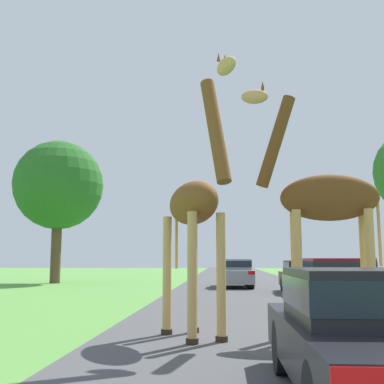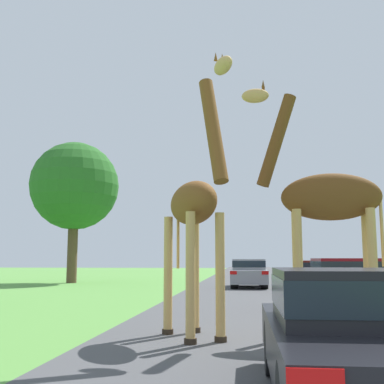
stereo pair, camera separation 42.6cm
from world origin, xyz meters
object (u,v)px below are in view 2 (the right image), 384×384
giraffe_companion (325,206)px  car_queue_left (346,283)px  car_queue_right (319,276)px  tree_centre_back (75,187)px  car_far_ahead (249,273)px  giraffe_near_road (195,209)px  car_lead_maroon (365,332)px

giraffe_companion → car_queue_left: 5.57m
car_queue_right → giraffe_companion: bearing=-97.7°
car_queue_right → tree_centre_back: bearing=150.4°
giraffe_companion → car_far_ahead: giraffe_companion is taller
giraffe_near_road → car_queue_right: bearing=-137.0°
car_queue_right → car_lead_maroon: bearing=-96.9°
car_queue_right → car_queue_left: car_queue_left is taller
giraffe_near_road → car_queue_right: (4.17, 12.35, -1.72)m
giraffe_companion → car_queue_left: bearing=-11.6°
car_lead_maroon → car_queue_right: size_ratio=0.95×
car_lead_maroon → tree_centre_back: tree_centre_back is taller
car_lead_maroon → car_queue_right: (1.97, 16.36, 0.01)m
giraffe_near_road → car_queue_left: (3.90, 5.38, -1.67)m
car_lead_maroon → car_far_ahead: (-1.04, 20.79, 0.02)m
car_queue_left → tree_centre_back: bearing=132.7°
giraffe_companion → tree_centre_back: (-12.47, 20.12, 3.60)m
giraffe_near_road → car_far_ahead: 16.91m
giraffe_near_road → tree_centre_back: tree_centre_back is taller
car_queue_left → car_far_ahead: car_queue_left is taller
car_far_ahead → tree_centre_back: bearing=162.1°
car_far_ahead → giraffe_companion: bearing=-85.2°
car_queue_right → car_far_ahead: 5.36m
car_lead_maroon → tree_centre_back: 27.76m
car_far_ahead → tree_centre_back: 12.83m
car_queue_right → car_queue_left: 6.98m
giraffe_near_road → car_queue_right: giraffe_near_road is taller
car_queue_right → car_far_ahead: (-3.02, 4.44, 0.01)m
car_far_ahead → giraffe_near_road: bearing=-93.9°
giraffe_companion → giraffe_near_road: bearing=99.2°
giraffe_companion → car_queue_left: size_ratio=1.09×
giraffe_companion → tree_centre_back: tree_centre_back is taller
car_lead_maroon → tree_centre_back: (-12.14, 24.38, 5.38)m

